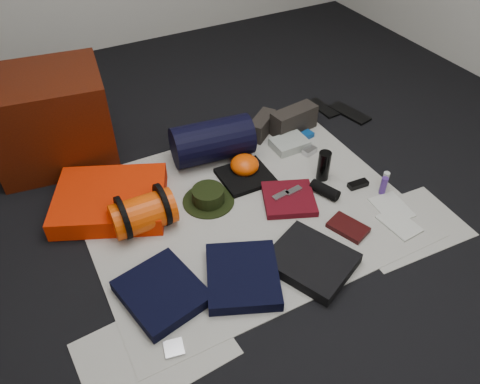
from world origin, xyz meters
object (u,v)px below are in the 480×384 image
navy_duffel (212,141)px  compact_camera (309,151)px  stuff_sack (144,214)px  water_bottle (324,166)px  sleeping_pad (111,200)px  paperback_book (348,227)px  red_cabinet (51,119)px

navy_duffel → compact_camera: size_ratio=5.39×
stuff_sack → navy_duffel: size_ratio=0.67×
water_bottle → compact_camera: size_ratio=2.05×
navy_duffel → water_bottle: navy_duffel is taller
stuff_sack → water_bottle: (1.00, -0.10, -0.00)m
sleeping_pad → paperback_book: (0.99, -0.71, -0.04)m
water_bottle → compact_camera: (0.07, 0.22, -0.07)m
paperback_book → navy_duffel: bearing=91.3°
red_cabinet → sleeping_pad: red_cabinet is taller
stuff_sack → paperback_book: bearing=-29.0°
navy_duffel → water_bottle: bearing=-37.4°
navy_duffel → compact_camera: navy_duffel is taller
sleeping_pad → paperback_book: size_ratio=2.96×
stuff_sack → water_bottle: bearing=-5.7°
stuff_sack → paperback_book: 1.01m
red_cabinet → paperback_book: size_ratio=3.33×
stuff_sack → navy_duffel: 0.65m
red_cabinet → compact_camera: size_ratio=7.33×
navy_duffel → water_bottle: (0.46, -0.46, -0.03)m
sleeping_pad → paperback_book: bearing=-35.5°
navy_duffel → paperback_book: size_ratio=2.45×
red_cabinet → navy_duffel: 0.91m
red_cabinet → navy_duffel: bearing=-21.6°
water_bottle → compact_camera: water_bottle is taller
sleeping_pad → water_bottle: water_bottle is taller
navy_duffel → red_cabinet: bearing=157.7°
sleeping_pad → compact_camera: 1.18m
red_cabinet → navy_duffel: red_cabinet is taller
paperback_book → sleeping_pad: bearing=123.8°
water_bottle → navy_duffel: bearing=135.4°
red_cabinet → sleeping_pad: size_ratio=1.12×
sleeping_pad → navy_duffel: navy_duffel is taller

